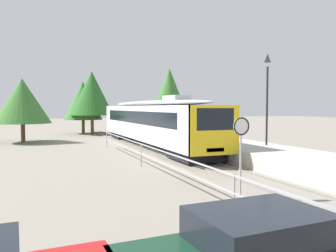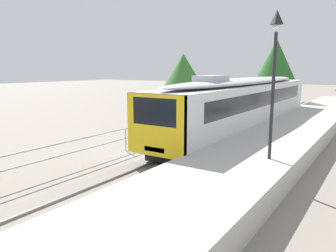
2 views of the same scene
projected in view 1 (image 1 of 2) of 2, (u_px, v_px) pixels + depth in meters
The scene contains 11 objects.
ground_plane at pixel (141, 163), 19.25m from camera, with size 160.00×160.00×0.00m, color gray.
track_rails at pixel (190, 160), 20.34m from camera, with size 3.20×60.00×0.14m.
commuter_train at pixel (151, 120), 26.78m from camera, with size 2.82×20.39×3.74m.
station_platform at pixel (237, 150), 21.51m from camera, with size 3.90×60.00×0.90m, color #B7B5AD.
platform_lamp_mid_platform at pixel (267, 82), 20.21m from camera, with size 0.34×0.34×5.35m.
speed_limit_sign at pixel (241, 137), 11.51m from camera, with size 0.61×0.10×2.81m.
carpark_fence at pixel (234, 186), 9.80m from camera, with size 0.06×36.06×1.25m.
tree_behind_carpark at pixel (169, 91), 39.26m from camera, with size 4.12×4.12×7.54m.
tree_behind_station_far at pixel (22, 101), 30.51m from camera, with size 4.92×4.92×5.66m.
tree_distant_left at pixel (83, 101), 40.93m from camera, with size 4.52×4.52×6.17m.
tree_distant_centre at pixel (92, 93), 39.39m from camera, with size 4.87×4.87×7.22m.
Camera 1 is at (-8.60, 3.67, 3.14)m, focal length 37.00 mm.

